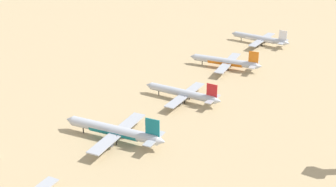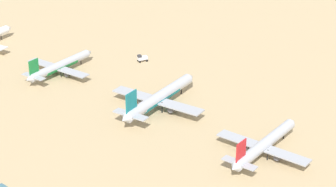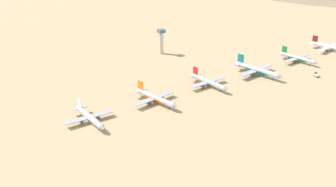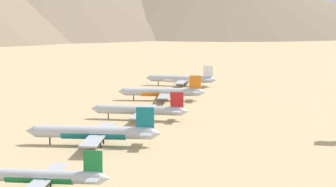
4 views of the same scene
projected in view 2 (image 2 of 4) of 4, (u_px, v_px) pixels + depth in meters
ground_plane at (149, 109)px, 281.56m from camera, size 2163.45×2163.45×0.00m
parked_jet_2 at (264, 145)px, 243.38m from camera, size 48.15×39.14×13.88m
parked_jet_3 at (159, 98)px, 279.71m from camera, size 55.59×45.39×16.05m
parked_jet_4 at (60, 66)px, 315.09m from camera, size 46.18×37.63×13.31m
service_truck at (142, 58)px, 331.09m from camera, size 5.69×4.41×3.90m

